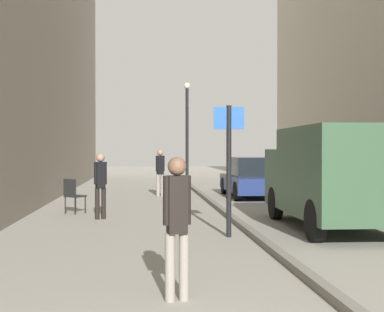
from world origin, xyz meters
name	(u,v)px	position (x,y,z in m)	size (l,w,h in m)	color
ground_plane	(165,213)	(0.00, 12.00, 0.00)	(80.00, 80.00, 0.00)	gray
kerb_strip	(222,210)	(1.58, 12.00, 0.06)	(0.16, 40.00, 0.12)	slate
pedestrian_main_foreground	(160,169)	(0.05, 17.33, 1.00)	(0.33, 0.25, 1.72)	gray
pedestrian_mid_block	(100,181)	(-1.64, 10.82, 0.94)	(0.31, 0.25, 1.64)	black
pedestrian_far_crossing	(177,218)	(-0.20, 3.49, 0.95)	(0.32, 0.21, 1.65)	gray
delivery_van	(334,174)	(3.54, 8.69, 1.19)	(2.08, 4.85, 2.20)	#335138
parked_car	(253,177)	(3.39, 16.62, 0.71)	(1.85, 4.21, 1.45)	navy
street_sign_post	(229,159)	(1.10, 7.86, 1.55)	(0.60, 0.10, 2.60)	black
lamp_post	(187,128)	(1.41, 21.65, 2.72)	(0.28, 0.28, 4.76)	black
cafe_chair_near_window	(73,194)	(-2.47, 12.01, 0.55)	(0.62, 0.62, 0.94)	black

